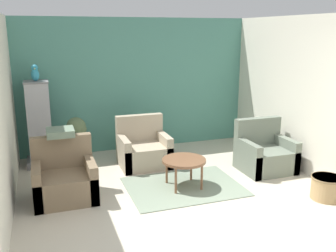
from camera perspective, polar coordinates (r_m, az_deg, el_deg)
name	(u,v)px	position (r m, az deg, el deg)	size (l,w,h in m)	color
ground_plane	(221,241)	(4.49, 8.15, -16.93)	(20.00, 20.00, 0.00)	beige
wall_back_accent	(137,85)	(7.45, -4.79, 6.29)	(4.66, 0.06, 2.57)	#4C897A
wall_left	(3,112)	(5.38, -23.86, 2.00)	(0.06, 3.73, 2.57)	silver
wall_right	(295,93)	(6.75, 18.85, 4.74)	(0.06, 3.73, 2.57)	silver
area_rug	(184,186)	(5.80, 2.40, -9.18)	(1.71, 1.29, 0.01)	gray
coffee_table	(184,162)	(5.66, 2.45, -5.49)	(0.66, 0.66, 0.45)	brown
armchair_left	(65,180)	(5.52, -15.48, -7.96)	(0.85, 0.74, 0.86)	#7A664C
armchair_right	(265,155)	(6.59, 14.50, -4.23)	(0.85, 0.74, 0.86)	slate
armchair_middle	(143,150)	(6.62, -3.77, -3.70)	(0.85, 0.74, 0.86)	tan
birdcage	(40,126)	(6.89, -18.98, 0.03)	(0.52, 0.52, 1.49)	slate
parrot	(35,73)	(6.74, -19.61, 7.57)	(0.13, 0.24, 0.28)	teal
potted_plant	(76,135)	(6.91, -13.80, -1.29)	(0.38, 0.35, 0.83)	beige
wicker_basket	(327,187)	(5.80, 23.02, -8.56)	(0.44, 0.44, 0.33)	tan
throw_pillow	(60,132)	(5.57, -16.09, -0.92)	(0.38, 0.38, 0.10)	slate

